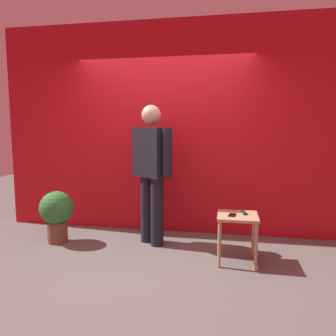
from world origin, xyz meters
TOP-DOWN VIEW (x-y plane):
  - ground_plane at (0.00, 0.00)m, footprint 12.00×12.00m
  - back_wall_red at (0.00, 1.25)m, footprint 4.88×0.12m
  - standing_person at (-0.05, 0.65)m, footprint 0.64×0.52m
  - side_table at (1.03, 0.24)m, footprint 0.45×0.45m
  - cell_phone at (0.97, 0.21)m, footprint 0.09×0.15m
  - tv_remote at (1.10, 0.32)m, footprint 0.07×0.18m
  - potted_plant at (-1.30, 0.46)m, footprint 0.44×0.44m

SIDE VIEW (x-z plane):
  - ground_plane at x=0.00m, z-range 0.00..0.00m
  - potted_plant at x=-1.30m, z-range 0.06..0.75m
  - side_table at x=1.03m, z-range 0.17..0.72m
  - cell_phone at x=0.97m, z-range 0.55..0.56m
  - tv_remote at x=1.10m, z-range 0.55..0.57m
  - standing_person at x=-0.05m, z-range 0.11..1.91m
  - back_wall_red at x=0.00m, z-range 0.00..3.01m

